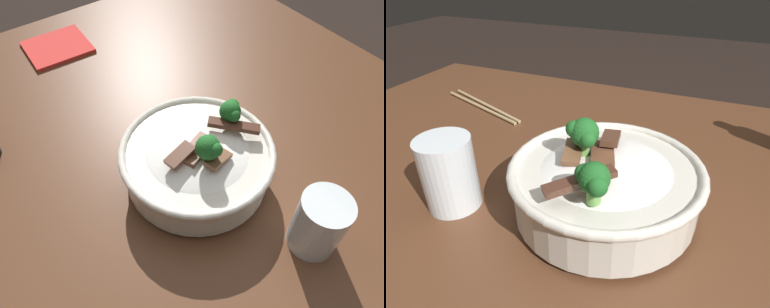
# 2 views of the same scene
# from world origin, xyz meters

# --- Properties ---
(dining_table) EXTENTS (1.25, 0.98, 0.80)m
(dining_table) POSITION_xyz_m (0.00, 0.00, 0.69)
(dining_table) COLOR #56331E
(dining_table) RESTS_ON ground
(rice_bowl) EXTENTS (0.24, 0.24, 0.12)m
(rice_bowl) POSITION_xyz_m (-0.01, -0.03, 0.84)
(rice_bowl) COLOR silver
(rice_bowl) RESTS_ON dining_table
(drinking_glass) EXTENTS (0.07, 0.07, 0.10)m
(drinking_glass) POSITION_xyz_m (0.18, 0.03, 0.84)
(drinking_glass) COLOR white
(drinking_glass) RESTS_ON dining_table
(chopsticks_pair) EXTENTS (0.23, 0.10, 0.01)m
(chopsticks_pair) POSITION_xyz_m (0.34, -0.25, 0.80)
(chopsticks_pair) COLOR tan
(chopsticks_pair) RESTS_ON dining_table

